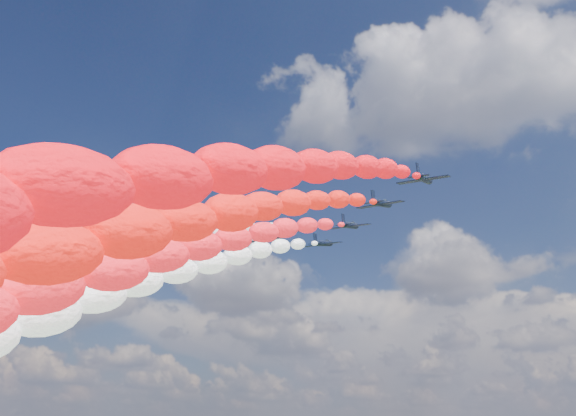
% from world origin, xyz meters
% --- Properties ---
extents(jet_0, '(8.96, 12.00, 5.15)m').
position_xyz_m(jet_0, '(-28.91, -7.12, 90.28)').
color(jet_0, black).
extents(jet_1, '(8.69, 11.80, 5.15)m').
position_xyz_m(jet_1, '(-21.03, 5.70, 90.28)').
color(jet_1, black).
extents(jet_2, '(8.94, 11.98, 5.15)m').
position_xyz_m(jet_2, '(-9.75, 14.83, 90.28)').
color(jet_2, black).
extents(trail_2, '(6.35, 111.03, 47.94)m').
position_xyz_m(trail_2, '(-9.75, -42.20, 68.33)').
color(trail_2, '#043BFF').
extents(jet_3, '(9.27, 12.22, 5.15)m').
position_xyz_m(jet_3, '(-0.96, 11.39, 90.28)').
color(jet_3, black).
extents(trail_3, '(6.35, 111.03, 47.94)m').
position_xyz_m(trail_3, '(-0.96, -45.64, 68.33)').
color(trail_3, white).
extents(jet_4, '(8.76, 11.85, 5.15)m').
position_xyz_m(jet_4, '(-1.01, 23.48, 90.28)').
color(jet_4, black).
extents(trail_4, '(6.35, 111.03, 47.94)m').
position_xyz_m(trail_4, '(-1.01, -33.55, 68.33)').
color(trail_4, silver).
extents(jet_5, '(8.99, 12.02, 5.15)m').
position_xyz_m(jet_5, '(8.97, 13.78, 90.28)').
color(jet_5, black).
extents(trail_5, '(6.35, 111.03, 47.94)m').
position_xyz_m(trail_5, '(8.97, -43.25, 68.33)').
color(trail_5, red).
extents(jet_6, '(8.97, 12.00, 5.15)m').
position_xyz_m(jet_6, '(18.90, 3.90, 90.28)').
color(jet_6, black).
extents(trail_6, '(6.35, 111.03, 47.94)m').
position_xyz_m(trail_6, '(18.90, -53.13, 68.33)').
color(trail_6, red).
extents(jet_7, '(8.83, 11.91, 5.15)m').
position_xyz_m(jet_7, '(29.12, -4.78, 90.28)').
color(jet_7, black).
extents(trail_7, '(6.35, 111.03, 47.94)m').
position_xyz_m(trail_7, '(29.12, -61.81, 68.33)').
color(trail_7, red).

